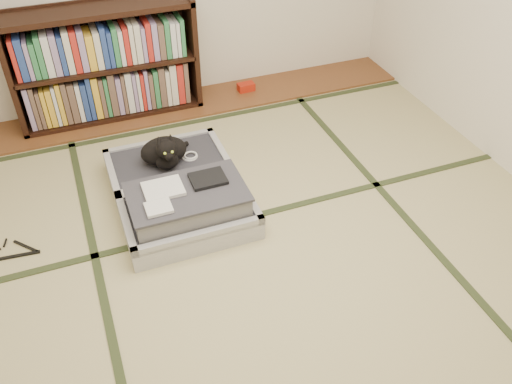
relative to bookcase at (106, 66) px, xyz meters
name	(u,v)px	position (x,y,z in m)	size (l,w,h in m)	color
floor	(269,259)	(0.60, -2.07, -0.45)	(4.50, 4.50, 0.00)	tan
wood_strip	(184,105)	(0.60, -0.07, -0.44)	(4.00, 0.50, 0.02)	brown
red_item	(246,87)	(1.19, -0.04, -0.40)	(0.15, 0.09, 0.07)	#AF200E
room_shell	(273,30)	(0.60, -2.07, 1.01)	(4.50, 4.50, 4.50)	white
tatami_borders	(242,209)	(0.60, -1.57, -0.45)	(4.00, 4.50, 0.01)	#2D381E
bookcase	(106,66)	(0.00, 0.00, 0.00)	(1.49, 0.34, 0.96)	black
suitcase	(180,193)	(0.22, -1.39, -0.33)	(0.84, 1.12, 0.33)	#B5B4B9
cat	(165,152)	(0.20, -1.10, -0.18)	(0.37, 0.38, 0.30)	black
cable_coil	(190,156)	(0.39, -1.08, -0.28)	(0.12, 0.12, 0.03)	white
hanger	(5,254)	(-0.92, -1.46, -0.44)	(0.42, 0.21, 0.01)	black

